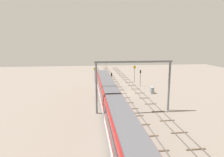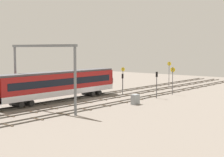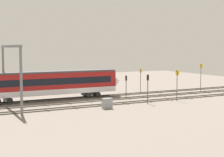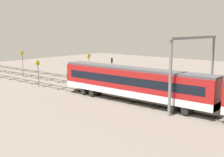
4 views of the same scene
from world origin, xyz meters
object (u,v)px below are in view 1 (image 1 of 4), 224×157
at_px(signal_light_trackside_approach, 112,78).
at_px(relay_cabinet, 152,90).
at_px(overhead_gantry, 134,76).
at_px(speed_sign_mid_trackside, 135,71).
at_px(train, 113,107).
at_px(signal_light_trackside_departure, 140,76).
at_px(speed_sign_near_foreground, 95,73).
at_px(speed_sign_far_trackside, 106,66).

relative_size(signal_light_trackside_approach, relay_cabinet, 2.52).
distance_m(overhead_gantry, speed_sign_mid_trackside, 26.84).
bearing_deg(overhead_gantry, train, 138.00).
height_order(overhead_gantry, signal_light_trackside_departure, overhead_gantry).
bearing_deg(overhead_gantry, speed_sign_near_foreground, 12.77).
distance_m(speed_sign_near_foreground, speed_sign_mid_trackside, 12.34).
xyz_separation_m(speed_sign_mid_trackside, speed_sign_far_trackside, (12.31, 7.86, 0.27)).
bearing_deg(relay_cabinet, train, 145.24).
distance_m(signal_light_trackside_approach, signal_light_trackside_departure, 8.12).
relative_size(speed_sign_mid_trackside, relay_cabinet, 3.36).
xyz_separation_m(overhead_gantry, signal_light_trackside_departure, (19.88, -6.56, -3.53)).
height_order(train, overhead_gantry, overhead_gantry).
height_order(speed_sign_near_foreground, signal_light_trackside_departure, speed_sign_near_foreground).
bearing_deg(train, signal_light_trackside_departure, -23.73).
height_order(overhead_gantry, relay_cabinet, overhead_gantry).
relative_size(speed_sign_near_foreground, signal_light_trackside_approach, 1.22).
height_order(overhead_gantry, speed_sign_mid_trackside, overhead_gantry).
height_order(speed_sign_mid_trackside, speed_sign_far_trackside, speed_sign_far_trackside).
height_order(train, signal_light_trackside_departure, train).
relative_size(speed_sign_mid_trackside, signal_light_trackside_departure, 1.12).
bearing_deg(signal_light_trackside_approach, speed_sign_far_trackside, 0.06).
bearing_deg(speed_sign_mid_trackside, train, 160.94).
height_order(train, speed_sign_near_foreground, train).
bearing_deg(speed_sign_mid_trackside, signal_light_trackside_approach, 124.18).
bearing_deg(relay_cabinet, speed_sign_near_foreground, 43.32).
relative_size(speed_sign_near_foreground, relay_cabinet, 3.06).
distance_m(overhead_gantry, signal_light_trackside_departure, 21.23).
xyz_separation_m(train, relay_cabinet, (16.91, -11.73, -1.88)).
bearing_deg(train, speed_sign_near_foreground, 3.20).
xyz_separation_m(speed_sign_near_foreground, signal_light_trackside_departure, (-6.59, -12.56, -0.05)).
distance_m(speed_sign_far_trackside, signal_light_trackside_departure, 20.04).
relative_size(signal_light_trackside_approach, signal_light_trackside_departure, 0.84).
relative_size(train, relay_cabinet, 32.50).
height_order(speed_sign_far_trackside, signal_light_trackside_approach, speed_sign_far_trackside).
distance_m(train, speed_sign_near_foreground, 31.25).
relative_size(speed_sign_near_foreground, speed_sign_mid_trackside, 0.91).
distance_m(signal_light_trackside_approach, relay_cabinet, 12.43).
relative_size(speed_sign_near_foreground, speed_sign_far_trackside, 0.84).
bearing_deg(speed_sign_mid_trackside, relay_cabinet, -175.19).
xyz_separation_m(speed_sign_far_trackside, signal_light_trackside_approach, (-17.64, -0.02, -1.09)).
bearing_deg(speed_sign_far_trackside, train, 176.38).
bearing_deg(relay_cabinet, speed_sign_mid_trackside, 4.81).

